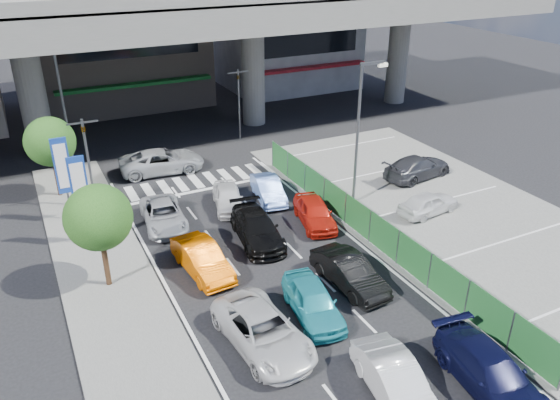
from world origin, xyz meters
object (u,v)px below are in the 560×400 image
sedan_black_mid (257,228)px  traffic_cone (328,199)px  taxi_orange_left (202,259)px  minivan_navy_back (491,373)px  hatch_black_mid_right (349,272)px  sedan_white_mid_left (263,331)px  crossing_wagon_silver (162,161)px  street_lamp_left (65,99)px  wagon_silver_front_left (164,215)px  taxi_teal_mid (313,301)px  traffic_light_left (85,142)px  traffic_light_right (238,87)px  tree_far (50,142)px  kei_truck_front_right (268,189)px  street_lamp_right (361,123)px  parked_sedan_white (428,203)px  sedan_white_front_mid (228,197)px  tree_near (98,218)px  taxi_orange_right (315,212)px  signboard_far (63,168)px  signboard_near (80,189)px  parked_sedan_dgrey (417,167)px  hatch_white_back_mid (396,382)px

sedan_black_mid → traffic_cone: sedan_black_mid is taller
taxi_orange_left → sedan_black_mid: 3.69m
minivan_navy_back → hatch_black_mid_right: bearing=104.1°
sedan_white_mid_left → traffic_cone: sedan_white_mid_left is taller
hatch_black_mid_right → crossing_wagon_silver: 16.50m
street_lamp_left → wagon_silver_front_left: bearing=-72.7°
minivan_navy_back → taxi_teal_mid: bearing=125.6°
traffic_light_left → traffic_light_right: (11.70, 7.00, 0.00)m
traffic_light_right → tree_far: traffic_light_right is taller
sedan_black_mid → kei_truck_front_right: (2.53, 3.99, -0.06)m
sedan_black_mid → crossing_wagon_silver: crossing_wagon_silver is taller
street_lamp_right → traffic_cone: street_lamp_right is taller
hatch_black_mid_right → parked_sedan_white: hatch_black_mid_right is taller
taxi_teal_mid → wagon_silver_front_left: 10.59m
street_lamp_left → sedan_white_front_mid: bearing=-53.9°
tree_near → taxi_orange_right: bearing=4.9°
street_lamp_right → signboard_far: size_ratio=1.70×
tree_far → crossing_wagon_silver: (6.38, 0.89, -2.65)m
wagon_silver_front_left → sedan_white_front_mid: size_ratio=1.16×
tree_far → signboard_near: bearing=-84.7°
sedan_black_mid → parked_sedan_white: (9.52, -1.59, -0.01)m
wagon_silver_front_left → parked_sedan_dgrey: parked_sedan_dgrey is taller
traffic_light_right → wagon_silver_front_left: traffic_light_right is taller
traffic_light_right → signboard_near: bearing=-139.1°
hatch_black_mid_right → taxi_orange_right: (1.48, 5.59, -0.01)m
street_lamp_right → wagon_silver_front_left: bearing=167.5°
sedan_white_mid_left → wagon_silver_front_left: 10.85m
tree_far → hatch_black_mid_right: 18.46m
signboard_near → traffic_light_left: bearing=76.0°
tree_near → taxi_teal_mid: bearing=-39.6°
signboard_far → crossing_wagon_silver: size_ratio=0.88×
tree_near → hatch_white_back_mid: bearing=-56.1°
street_lamp_right → minivan_navy_back: 14.93m
parked_sedan_white → traffic_cone: 5.50m
hatch_white_back_mid → traffic_cone: (5.38, 13.22, -0.30)m
taxi_orange_left → wagon_silver_front_left: bearing=88.5°
street_lamp_right → signboard_near: size_ratio=1.70×
crossing_wagon_silver → signboard_near: bearing=147.9°
taxi_teal_mid → sedan_black_mid: (0.47, 6.45, 0.00)m
tree_near → tree_far: 10.53m
hatch_white_back_mid → taxi_orange_left: taxi_orange_left is taller
sedan_white_mid_left → sedan_black_mid: bearing=62.5°
traffic_light_right → signboard_far: traffic_light_right is taller
taxi_orange_right → wagon_silver_front_left: 7.94m
traffic_light_left → crossing_wagon_silver: 6.67m
traffic_light_left → taxi_teal_mid: bearing=-65.9°
sedan_black_mid → sedan_white_front_mid: 4.00m
kei_truck_front_right → parked_sedan_white: parked_sedan_white is taller
sedan_black_mid → parked_sedan_dgrey: (12.17, 2.55, 0.07)m
minivan_navy_back → taxi_orange_left: same height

